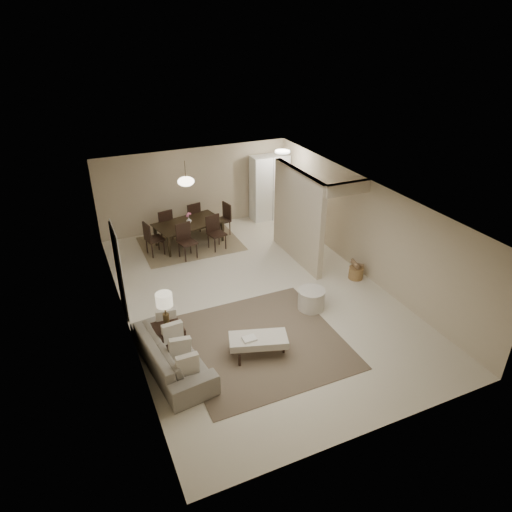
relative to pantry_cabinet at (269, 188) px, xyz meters
name	(u,v)px	position (x,y,z in m)	size (l,w,h in m)	color
floor	(255,295)	(-2.35, -4.15, -1.05)	(9.00, 9.00, 0.00)	beige
ceiling	(254,197)	(-2.35, -4.15, 1.45)	(9.00, 9.00, 0.00)	white
back_wall	(196,188)	(-2.35, 0.35, 0.20)	(6.00, 6.00, 0.00)	#C0AF91
left_wall	(121,276)	(-5.35, -4.15, 0.20)	(9.00, 9.00, 0.00)	#C0AF91
right_wall	(363,227)	(0.65, -4.15, 0.20)	(9.00, 9.00, 0.00)	#C0AF91
partition	(298,217)	(-0.55, -2.90, 0.20)	(0.15, 2.50, 2.50)	#C0AF91
doorway	(119,272)	(-5.32, -3.55, -0.03)	(0.04, 0.90, 2.04)	black
pantry_cabinet	(269,188)	(0.00, 0.00, 0.00)	(1.20, 0.55, 2.10)	white
flush_light	(283,152)	(-0.05, -0.95, 1.41)	(0.44, 0.44, 0.05)	white
living_rug	(261,342)	(-2.95, -5.85, -1.04)	(3.20, 3.20, 0.01)	brown
sofa	(172,353)	(-4.80, -5.85, -0.72)	(0.89, 2.28, 0.66)	gray
ottoman_bench	(258,340)	(-3.15, -6.15, -0.72)	(1.24, 0.84, 0.41)	beige
side_table	(169,339)	(-4.75, -5.38, -0.74)	(0.56, 0.56, 0.61)	black
table_lamp	(164,303)	(-4.75, -5.38, 0.12)	(0.32, 0.32, 0.76)	#4B3A20
round_pouf	(311,299)	(-1.40, -5.19, -0.81)	(0.62, 0.62, 0.48)	beige
wicker_basket	(356,273)	(0.33, -4.47, -0.89)	(0.37, 0.37, 0.31)	olive
dining_rug	(191,244)	(-2.96, -0.85, -1.04)	(2.80, 2.10, 0.01)	#836F51
dining_table	(190,233)	(-2.96, -0.85, -0.71)	(1.92, 1.07, 0.68)	black
dining_chairs	(190,229)	(-2.96, -0.85, -0.56)	(2.67, 2.15, 0.98)	black
vase	(189,220)	(-2.96, -0.85, -0.29)	(0.15, 0.15, 0.16)	white
yellow_mat	(293,234)	(0.14, -1.45, -1.04)	(0.82, 0.50, 0.01)	yellow
pendant_light	(186,181)	(-2.96, -0.85, 0.87)	(0.46, 0.46, 0.71)	#4B3A20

